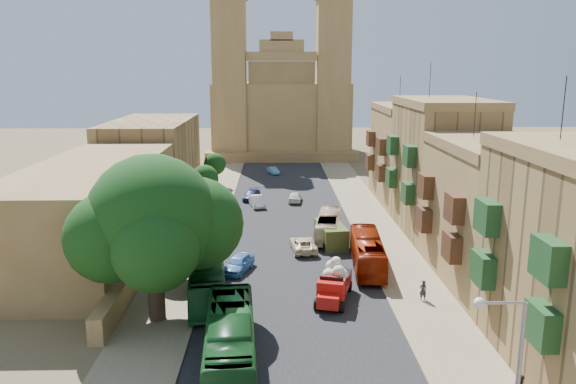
{
  "coord_description": "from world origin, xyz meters",
  "views": [
    {
      "loc": [
        -1.45,
        -31.89,
        16.81
      ],
      "look_at": [
        0.0,
        26.0,
        4.0
      ],
      "focal_mm": 35.0,
      "sensor_mm": 36.0,
      "label": 1
    }
  ],
  "objects_px": {
    "street_tree_a": "(169,234)",
    "car_cream": "(303,244)",
    "bus_green_north": "(207,278)",
    "car_white_b": "(295,197)",
    "pedestrian_c": "(384,267)",
    "street_tree_d": "(215,164)",
    "bus_red_east": "(367,252)",
    "street_tree_b": "(191,207)",
    "bus_green_south": "(230,341)",
    "car_blue_a": "(238,263)",
    "car_dkblue": "(252,195)",
    "street_tree_c": "(205,179)",
    "car_blue_b": "(273,171)",
    "car_white_a": "(257,201)",
    "church": "(281,106)",
    "ficus_tree": "(154,224)",
    "olive_pickup": "(331,235)",
    "bus_cream_east": "(328,226)",
    "red_truck": "(334,283)",
    "streetlamp": "(507,369)",
    "pedestrian_a": "(423,290)"
  },
  "relations": [
    {
      "from": "street_tree_a",
      "to": "car_white_a",
      "type": "xyz_separation_m",
      "value": [
        6.39,
        23.76,
        -2.95
      ]
    },
    {
      "from": "streetlamp",
      "to": "bus_red_east",
      "type": "relative_size",
      "value": 0.81
    },
    {
      "from": "red_truck",
      "to": "pedestrian_a",
      "type": "xyz_separation_m",
      "value": [
        6.59,
        -0.18,
        -0.58
      ]
    },
    {
      "from": "bus_green_north",
      "to": "pedestrian_c",
      "type": "bearing_deg",
      "value": 8.76
    },
    {
      "from": "streetlamp",
      "to": "car_dkblue",
      "type": "relative_size",
      "value": 1.88
    },
    {
      "from": "car_blue_a",
      "to": "car_white_b",
      "type": "relative_size",
      "value": 1.08
    },
    {
      "from": "street_tree_a",
      "to": "car_dkblue",
      "type": "height_order",
      "value": "street_tree_a"
    },
    {
      "from": "street_tree_a",
      "to": "car_blue_a",
      "type": "bearing_deg",
      "value": 10.89
    },
    {
      "from": "red_truck",
      "to": "car_blue_a",
      "type": "height_order",
      "value": "red_truck"
    },
    {
      "from": "street_tree_d",
      "to": "bus_red_east",
      "type": "xyz_separation_m",
      "value": [
        16.5,
        -34.28,
        -1.87
      ]
    },
    {
      "from": "street_tree_b",
      "to": "bus_green_south",
      "type": "relative_size",
      "value": 0.38
    },
    {
      "from": "street_tree_c",
      "to": "red_truck",
      "type": "bearing_deg",
      "value": -66.12
    },
    {
      "from": "street_tree_a",
      "to": "car_cream",
      "type": "xyz_separation_m",
      "value": [
        11.23,
        6.34,
        -2.98
      ]
    },
    {
      "from": "street_tree_c",
      "to": "car_blue_b",
      "type": "distance_m",
      "value": 23.51
    },
    {
      "from": "ficus_tree",
      "to": "bus_green_north",
      "type": "relative_size",
      "value": 1.05
    },
    {
      "from": "bus_red_east",
      "to": "car_blue_b",
      "type": "bearing_deg",
      "value": -75.18
    },
    {
      "from": "car_cream",
      "to": "car_blue_b",
      "type": "relative_size",
      "value": 1.4
    },
    {
      "from": "street_tree_a",
      "to": "bus_red_east",
      "type": "distance_m",
      "value": 16.74
    },
    {
      "from": "street_tree_b",
      "to": "street_tree_d",
      "type": "relative_size",
      "value": 0.88
    },
    {
      "from": "street_tree_d",
      "to": "bus_red_east",
      "type": "distance_m",
      "value": 38.09
    },
    {
      "from": "street_tree_d",
      "to": "street_tree_a",
      "type": "bearing_deg",
      "value": -90.0
    },
    {
      "from": "bus_cream_east",
      "to": "car_white_a",
      "type": "relative_size",
      "value": 2.11
    },
    {
      "from": "car_white_a",
      "to": "car_cream",
      "type": "relative_size",
      "value": 0.89
    },
    {
      "from": "church",
      "to": "car_dkblue",
      "type": "height_order",
      "value": "church"
    },
    {
      "from": "car_white_a",
      "to": "car_dkblue",
      "type": "xyz_separation_m",
      "value": [
        -0.78,
        3.71,
        -0.06
      ]
    },
    {
      "from": "red_truck",
      "to": "pedestrian_a",
      "type": "distance_m",
      "value": 6.62
    },
    {
      "from": "church",
      "to": "ficus_tree",
      "type": "height_order",
      "value": "church"
    },
    {
      "from": "street_tree_c",
      "to": "car_white_b",
      "type": "height_order",
      "value": "street_tree_c"
    },
    {
      "from": "red_truck",
      "to": "church",
      "type": "bearing_deg",
      "value": 92.32
    },
    {
      "from": "car_cream",
      "to": "car_blue_b",
      "type": "height_order",
      "value": "car_cream"
    },
    {
      "from": "bus_green_north",
      "to": "car_white_b",
      "type": "bearing_deg",
      "value": 69.08
    },
    {
      "from": "ficus_tree",
      "to": "car_white_b",
      "type": "xyz_separation_m",
      "value": [
        10.61,
        34.13,
        -6.08
      ]
    },
    {
      "from": "red_truck",
      "to": "bus_red_east",
      "type": "relative_size",
      "value": 0.55
    },
    {
      "from": "car_blue_a",
      "to": "car_dkblue",
      "type": "relative_size",
      "value": 0.97
    },
    {
      "from": "red_truck",
      "to": "car_dkblue",
      "type": "relative_size",
      "value": 1.28
    },
    {
      "from": "streetlamp",
      "to": "car_white_b",
      "type": "height_order",
      "value": "streetlamp"
    },
    {
      "from": "street_tree_a",
      "to": "car_blue_b",
      "type": "distance_m",
      "value": 46.63
    },
    {
      "from": "streetlamp",
      "to": "car_blue_a",
      "type": "relative_size",
      "value": 1.95
    },
    {
      "from": "bus_red_east",
      "to": "car_white_b",
      "type": "xyz_separation_m",
      "value": [
        -5.29,
        24.42,
        -0.74
      ]
    },
    {
      "from": "street_tree_d",
      "to": "car_white_b",
      "type": "relative_size",
      "value": 1.25
    },
    {
      "from": "car_white_b",
      "to": "street_tree_d",
      "type": "bearing_deg",
      "value": -34.36
    },
    {
      "from": "street_tree_d",
      "to": "streetlamp",
      "type": "distance_m",
      "value": 62.59
    },
    {
      "from": "streetlamp",
      "to": "bus_green_south",
      "type": "distance_m",
      "value": 15.52
    },
    {
      "from": "car_white_b",
      "to": "car_dkblue",
      "type": "bearing_deg",
      "value": -6.36
    },
    {
      "from": "street_tree_c",
      "to": "car_blue_b",
      "type": "height_order",
      "value": "street_tree_c"
    },
    {
      "from": "car_white_a",
      "to": "pedestrian_c",
      "type": "xyz_separation_m",
      "value": [
        11.11,
        -24.25,
        0.15
      ]
    },
    {
      "from": "bus_green_south",
      "to": "pedestrian_c",
      "type": "bearing_deg",
      "value": 46.97
    },
    {
      "from": "street_tree_d",
      "to": "church",
      "type": "bearing_deg",
      "value": 71.91
    },
    {
      "from": "street_tree_d",
      "to": "olive_pickup",
      "type": "relative_size",
      "value": 0.9
    },
    {
      "from": "bus_green_south",
      "to": "car_blue_a",
      "type": "bearing_deg",
      "value": 88.32
    }
  ]
}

